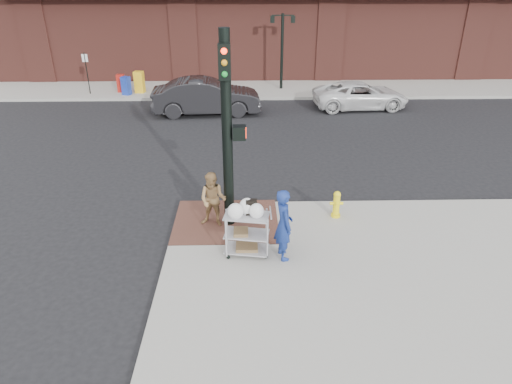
{
  "coord_description": "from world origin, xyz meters",
  "views": [
    {
      "loc": [
        -0.04,
        -9.88,
        6.34
      ],
      "look_at": [
        0.2,
        0.43,
        1.25
      ],
      "focal_mm": 32.0,
      "sensor_mm": 36.0,
      "label": 1
    }
  ],
  "objects_px": {
    "woman_blue": "(284,225)",
    "pedestrian_tan": "(213,200)",
    "lamp_post": "(282,43)",
    "traffic_signal_pole": "(228,128)",
    "utility_cart": "(247,230)",
    "minivan_white": "(360,95)",
    "sedan_dark": "(207,97)",
    "fire_hydrant": "(336,204)"
  },
  "relations": [
    {
      "from": "traffic_signal_pole",
      "to": "pedestrian_tan",
      "type": "xyz_separation_m",
      "value": [
        -0.44,
        -0.06,
        -1.93
      ]
    },
    {
      "from": "woman_blue",
      "to": "lamp_post",
      "type": "bearing_deg",
      "value": -16.93
    },
    {
      "from": "traffic_signal_pole",
      "to": "utility_cart",
      "type": "distance_m",
      "value": 2.54
    },
    {
      "from": "utility_cart",
      "to": "sedan_dark",
      "type": "bearing_deg",
      "value": 98.56
    },
    {
      "from": "traffic_signal_pole",
      "to": "minivan_white",
      "type": "relative_size",
      "value": 1.07
    },
    {
      "from": "lamp_post",
      "to": "traffic_signal_pole",
      "type": "relative_size",
      "value": 0.8
    },
    {
      "from": "minivan_white",
      "to": "lamp_post",
      "type": "bearing_deg",
      "value": 41.26
    },
    {
      "from": "minivan_white",
      "to": "fire_hydrant",
      "type": "relative_size",
      "value": 6.05
    },
    {
      "from": "minivan_white",
      "to": "utility_cart",
      "type": "bearing_deg",
      "value": 152.22
    },
    {
      "from": "sedan_dark",
      "to": "minivan_white",
      "type": "bearing_deg",
      "value": -87.55
    },
    {
      "from": "utility_cart",
      "to": "minivan_white",
      "type": "bearing_deg",
      "value": 66.35
    },
    {
      "from": "pedestrian_tan",
      "to": "lamp_post",
      "type": "bearing_deg",
      "value": 92.53
    },
    {
      "from": "sedan_dark",
      "to": "fire_hydrant",
      "type": "xyz_separation_m",
      "value": [
        4.31,
        -10.48,
        -0.3
      ]
    },
    {
      "from": "lamp_post",
      "to": "sedan_dark",
      "type": "xyz_separation_m",
      "value": [
        -3.89,
        -4.44,
        -1.78
      ]
    },
    {
      "from": "traffic_signal_pole",
      "to": "sedan_dark",
      "type": "height_order",
      "value": "traffic_signal_pole"
    },
    {
      "from": "woman_blue",
      "to": "fire_hydrant",
      "type": "relative_size",
      "value": 2.29
    },
    {
      "from": "sedan_dark",
      "to": "woman_blue",
      "type": "bearing_deg",
      "value": -171.42
    },
    {
      "from": "lamp_post",
      "to": "utility_cart",
      "type": "relative_size",
      "value": 2.81
    },
    {
      "from": "lamp_post",
      "to": "sedan_dark",
      "type": "distance_m",
      "value": 6.16
    },
    {
      "from": "traffic_signal_pole",
      "to": "pedestrian_tan",
      "type": "relative_size",
      "value": 3.33
    },
    {
      "from": "woman_blue",
      "to": "minivan_white",
      "type": "bearing_deg",
      "value": -33.1
    },
    {
      "from": "sedan_dark",
      "to": "utility_cart",
      "type": "distance_m",
      "value": 12.38
    },
    {
      "from": "traffic_signal_pole",
      "to": "sedan_dark",
      "type": "distance_m",
      "value": 11.06
    },
    {
      "from": "traffic_signal_pole",
      "to": "fire_hydrant",
      "type": "height_order",
      "value": "traffic_signal_pole"
    },
    {
      "from": "lamp_post",
      "to": "traffic_signal_pole",
      "type": "distance_m",
      "value": 15.43
    },
    {
      "from": "sedan_dark",
      "to": "minivan_white",
      "type": "xyz_separation_m",
      "value": [
        7.56,
        0.81,
        -0.19
      ]
    },
    {
      "from": "lamp_post",
      "to": "pedestrian_tan",
      "type": "distance_m",
      "value": 15.66
    },
    {
      "from": "woman_blue",
      "to": "traffic_signal_pole",
      "type": "bearing_deg",
      "value": 25.91
    },
    {
      "from": "traffic_signal_pole",
      "to": "lamp_post",
      "type": "bearing_deg",
      "value": 80.76
    },
    {
      "from": "pedestrian_tan",
      "to": "woman_blue",
      "type": "bearing_deg",
      "value": -28.47
    },
    {
      "from": "lamp_post",
      "to": "fire_hydrant",
      "type": "bearing_deg",
      "value": -88.39
    },
    {
      "from": "lamp_post",
      "to": "sedan_dark",
      "type": "bearing_deg",
      "value": -131.21
    },
    {
      "from": "lamp_post",
      "to": "fire_hydrant",
      "type": "relative_size",
      "value": 5.2
    },
    {
      "from": "traffic_signal_pole",
      "to": "fire_hydrant",
      "type": "distance_m",
      "value": 3.7
    },
    {
      "from": "woman_blue",
      "to": "utility_cart",
      "type": "bearing_deg",
      "value": 67.08
    },
    {
      "from": "sedan_dark",
      "to": "traffic_signal_pole",
      "type": "bearing_deg",
      "value": -176.26
    },
    {
      "from": "sedan_dark",
      "to": "utility_cart",
      "type": "relative_size",
      "value": 3.58
    },
    {
      "from": "traffic_signal_pole",
      "to": "minivan_white",
      "type": "bearing_deg",
      "value": 62.07
    },
    {
      "from": "traffic_signal_pole",
      "to": "utility_cart",
      "type": "height_order",
      "value": "traffic_signal_pole"
    },
    {
      "from": "woman_blue",
      "to": "pedestrian_tan",
      "type": "height_order",
      "value": "woman_blue"
    },
    {
      "from": "utility_cart",
      "to": "woman_blue",
      "type": "bearing_deg",
      "value": -10.04
    },
    {
      "from": "lamp_post",
      "to": "utility_cart",
      "type": "xyz_separation_m",
      "value": [
        -2.04,
        -16.68,
        -1.82
      ]
    }
  ]
}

